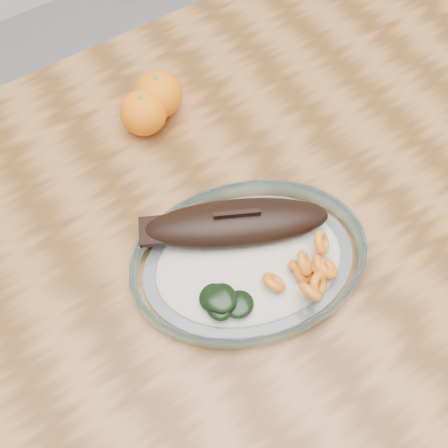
% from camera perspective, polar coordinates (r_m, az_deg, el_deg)
% --- Properties ---
extents(ground, '(3.00, 3.00, 0.00)m').
position_cam_1_polar(ground, '(1.47, 0.17, -14.24)').
color(ground, slate).
rests_on(ground, ground).
extents(dining_table, '(1.20, 0.80, 0.75)m').
position_cam_1_polar(dining_table, '(0.86, 0.28, -2.94)').
color(dining_table, '#5B3515').
rests_on(dining_table, ground).
extents(plated_meal, '(0.69, 0.69, 0.08)m').
position_cam_1_polar(plated_meal, '(0.72, 2.53, -3.43)').
color(plated_meal, white).
rests_on(plated_meal, dining_table).
extents(orange_left, '(0.07, 0.07, 0.07)m').
position_cam_1_polar(orange_left, '(0.86, -6.70, 12.95)').
color(orange_left, '#FF5D05').
rests_on(orange_left, dining_table).
extents(orange_right, '(0.07, 0.07, 0.07)m').
position_cam_1_polar(orange_right, '(0.84, -8.19, 11.13)').
color(orange_right, '#FF5D05').
rests_on(orange_right, dining_table).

